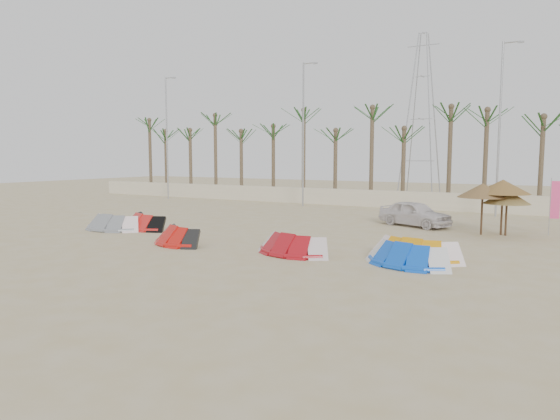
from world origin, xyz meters
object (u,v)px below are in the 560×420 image
Objects in this scene: kite_orange at (417,248)px; parasol_right at (507,197)px; kite_red_right at (295,243)px; kite_red_left at (148,220)px; kite_blue at (408,253)px; parasol_mid at (483,190)px; kite_red_mid at (181,234)px; car at (415,214)px; kite_grey at (116,221)px; parasol_left at (503,187)px.

parasol_right is at bearing 73.31° from kite_orange.
kite_red_left is at bearing 167.49° from kite_red_right.
kite_orange is at bearing 90.22° from kite_blue.
kite_orange is (4.52, 1.37, 0.00)m from kite_red_right.
parasol_mid is (15.99, 6.55, 1.78)m from kite_red_left.
kite_red_mid is 0.93× the size of kite_orange.
parasol_right is (2.31, 8.92, 1.49)m from kite_blue.
kite_red_right is (5.44, 0.57, 0.00)m from kite_red_mid.
parasol_mid reaches higher than car.
parasol_right is (18.24, 8.03, 1.49)m from kite_grey.
kite_blue is at bearing -98.07° from parasol_mid.
parasol_mid reaches higher than parasol_right.
kite_grey is 0.99× the size of kite_red_right.
car reaches higher than kite_red_left.
kite_red_right is 1.57× the size of parasol_right.
kite_grey is 1.00× the size of kite_blue.
kite_blue is 1.54× the size of parasol_right.
kite_red_mid is 9.99m from kite_blue.
parasol_right reaches higher than kite_orange.
kite_red_mid is at bearing 167.58° from car.
parasol_right reaches higher than kite_red_right.
kite_blue is 10.32m from car.
kite_red_mid is at bearing -173.97° from kite_red_right.
parasol_mid is at bearing -156.72° from parasol_left.
parasol_right is at bearing 75.48° from kite_blue.
car is at bearing 103.69° from kite_blue.
parasol_mid is at bearing 56.91° from kite_red_right.
kite_red_left and kite_orange have the same top height.
kite_orange is at bearing -99.39° from parasol_mid.
parasol_mid is at bearing 80.61° from kite_orange.
kite_grey is at bearing 174.71° from kite_red_right.
car reaches higher than kite_red_mid.
kite_grey is at bearing -156.24° from parasol_right.
kite_red_right and kite_blue have the same top height.
parasol_left is 0.96m from parasol_mid.
kite_red_left and kite_blue have the same top height.
parasol_right is at bearing 53.07° from kite_red_right.
parasol_left is at bearing -80.00° from car.
kite_red_left is 1.09× the size of kite_orange.
kite_red_mid is 10.15m from kite_orange.
car is at bearing 166.86° from parasol_right.
kite_grey is 1.28× the size of parasol_left.
kite_blue is at bearing -104.52° from parasol_right.
car is at bearing 55.07° from kite_red_mid.
kite_orange is 1.03× the size of kite_blue.
car is (-4.75, 1.11, -1.20)m from parasol_right.
parasol_right is at bearing 38.21° from kite_red_mid.
kite_red_left is 1.74× the size of parasol_right.
kite_red_right is at bearing -177.80° from kite_blue.
kite_red_left is (1.17, 1.22, 0.00)m from kite_grey.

